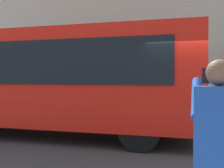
% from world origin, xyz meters
% --- Properties ---
extents(ground_plane, '(60.00, 60.00, 0.00)m').
position_xyz_m(ground_plane, '(0.00, 0.00, 0.00)').
color(ground_plane, '#38383A').
extents(red_bus, '(9.05, 2.54, 3.08)m').
position_xyz_m(red_bus, '(4.44, -0.34, 1.68)').
color(red_bus, red).
rests_on(red_bus, ground_plane).
extents(pedestrian_photographer, '(0.53, 0.52, 1.70)m').
position_xyz_m(pedestrian_photographer, '(-0.08, 4.85, 1.14)').
color(pedestrian_photographer, '#2D2D33').
rests_on(pedestrian_photographer, sidewalk_curb).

